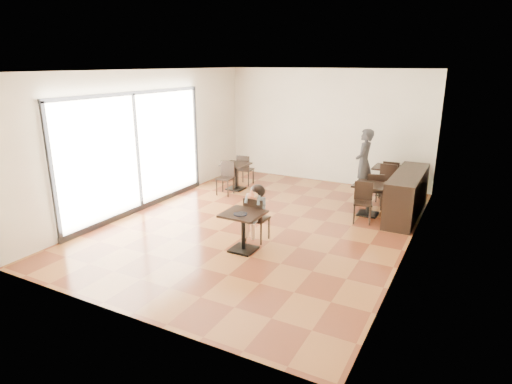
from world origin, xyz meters
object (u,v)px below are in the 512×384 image
Objects in this scene: child at (257,213)px; chair_back_b at (386,184)px; child_chair at (257,219)px; adult_patron at (364,163)px; chair_back_a at (391,178)px; child_table at (243,232)px; chair_mid_b at (363,203)px; chair_left_b at (225,179)px; cafe_table_left at (236,176)px; chair_mid_a at (375,190)px; chair_left_a at (246,170)px; cafe_table_mid at (369,199)px; cafe_table_back at (387,181)px.

child is 4.04m from chair_back_b.
child_chair is 0.51× the size of adult_patron.
child_table is at bearing 70.40° from chair_back_a.
adult_patron is 2.00× the size of chair_mid_b.
chair_left_b is at bearing 159.91° from chair_mid_b.
cafe_table_left is 0.82× the size of chair_mid_a.
child_chair is 4.65m from chair_back_a.
chair_mid_a is at bearing 83.78° from chair_back_a.
child reaches higher than chair_back_a.
child_chair is (0.00, 0.55, 0.08)m from child_table.
chair_back_a is (1.69, 4.33, -0.10)m from child.
chair_left_b is 0.94× the size of chair_back_b.
chair_left_a is at bearing -20.09° from chair_mid_a.
chair_left_a is (-2.16, 3.39, -0.13)m from child.
child_chair is at bearing 68.18° from chair_back_a.
child is 1.54× the size of cafe_table_mid.
adult_patron is 2.29× the size of cafe_table_back.
chair_left_a is (-2.16, 3.94, 0.06)m from child_table.
chair_left_b is at bearing -46.68° from child_chair.
child_chair reaches higher than chair_mid_b.
cafe_table_mid is 0.84× the size of chair_left_a.
chair_left_a is at bearing 118.73° from child_table.
child reaches higher than chair_left_b.
cafe_table_back is 0.88× the size of chair_left_b.
cafe_table_left is 0.55m from chair_left_a.
cafe_table_back is 0.56m from chair_back_b.
chair_left_b is 0.94× the size of chair_back_a.
chair_left_b is (-3.72, 0.35, -0.00)m from chair_mid_b.
chair_mid_a is (1.56, 3.59, 0.07)m from child_table.
cafe_table_left is 0.83× the size of chair_left_a.
adult_patron reaches higher than chair_mid_b.
child_table is 4.49m from chair_left_a.
child_table is 0.97× the size of cafe_table_back.
chair_left_b is (0.00, -1.10, 0.00)m from chair_left_a.
chair_left_a is at bearing -81.13° from adult_patron.
chair_left_a reaches higher than cafe_table_left.
adult_patron is 3.41m from cafe_table_left.
child is at bearing -110.90° from cafe_table_back.
child is (0.00, 0.00, 0.12)m from child_chair.
child is at bearing -122.09° from cafe_table_mid.
cafe_table_back reaches higher than cafe_table_left.
chair_back_b is (1.69, 3.67, -0.10)m from child.
cafe_table_mid is at bearing 162.19° from chair_left_a.
cafe_table_left is at bearing 122.50° from child_table.
adult_patron reaches higher than chair_back_a.
cafe_table_mid is at bearing -1.13° from chair_left_b.
child_chair is 0.12m from child.
child_table is 0.85× the size of chair_mid_a.
child_chair is at bearing -15.36° from adult_patron.
adult_patron is at bearing 76.92° from child_table.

